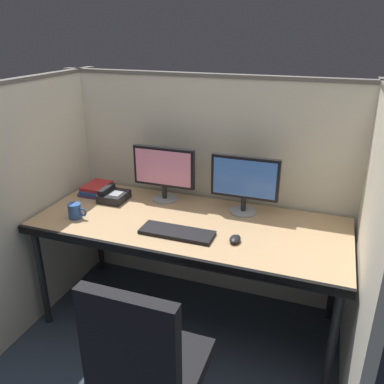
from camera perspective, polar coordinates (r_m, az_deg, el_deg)
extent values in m
plane|color=#2D3847|center=(2.65, -2.76, -21.63)|extent=(8.00, 8.00, 0.00)
cube|color=beige|center=(2.81, 2.72, 0.18)|extent=(2.20, 0.05, 1.55)
cube|color=#605B56|center=(2.62, 3.05, 16.33)|extent=(2.21, 0.06, 0.02)
cube|color=beige|center=(2.82, -20.46, -1.20)|extent=(0.05, 1.40, 1.55)
cube|color=#605B56|center=(2.63, -22.83, 14.71)|extent=(0.06, 1.41, 0.02)
cube|color=beige|center=(2.23, 23.63, -8.17)|extent=(0.05, 1.40, 1.55)
cube|color=tan|center=(2.45, -0.40, -4.74)|extent=(1.90, 0.80, 0.04)
cube|color=black|center=(2.14, -4.02, -9.27)|extent=(1.90, 0.02, 0.05)
cylinder|color=black|center=(2.80, -20.68, -11.37)|extent=(0.04, 0.04, 0.70)
cylinder|color=black|center=(2.27, 19.33, -20.16)|extent=(0.04, 0.04, 0.70)
cylinder|color=black|center=(3.26, -13.17, -5.39)|extent=(0.04, 0.04, 0.70)
cylinder|color=black|center=(2.82, 19.77, -10.99)|extent=(0.04, 0.04, 0.70)
cube|color=black|center=(1.92, -5.55, -23.65)|extent=(0.44, 0.44, 0.07)
cube|color=black|center=(1.61, -8.99, -21.32)|extent=(0.40, 0.06, 0.48)
cylinder|color=gray|center=(2.76, -3.92, -0.97)|extent=(0.17, 0.17, 0.01)
cylinder|color=black|center=(2.74, -3.95, 0.03)|extent=(0.03, 0.03, 0.09)
cube|color=black|center=(2.67, -4.05, 3.60)|extent=(0.43, 0.03, 0.27)
cube|color=pink|center=(2.66, -4.20, 3.48)|extent=(0.39, 0.01, 0.23)
cylinder|color=gray|center=(2.59, 7.31, -2.76)|extent=(0.17, 0.17, 0.01)
cylinder|color=black|center=(2.56, 7.37, -1.71)|extent=(0.03, 0.03, 0.09)
cube|color=black|center=(2.50, 7.57, 2.06)|extent=(0.43, 0.03, 0.27)
cube|color=#3F72D8|center=(2.48, 7.48, 1.93)|extent=(0.39, 0.01, 0.23)
cube|color=black|center=(2.30, -2.17, -5.80)|extent=(0.43, 0.15, 0.02)
ellipsoid|color=black|center=(2.23, 6.17, -6.71)|extent=(0.06, 0.10, 0.03)
cylinder|color=#59595B|center=(2.24, 6.30, -6.21)|extent=(0.01, 0.01, 0.01)
cylinder|color=#264C8C|center=(2.58, -16.43, -2.61)|extent=(0.08, 0.08, 0.09)
torus|color=#264C8C|center=(2.55, -15.36, -2.81)|extent=(0.06, 0.01, 0.06)
cube|color=black|center=(2.78, -11.09, -0.63)|extent=(0.17, 0.19, 0.06)
cube|color=black|center=(2.79, -12.13, 0.37)|extent=(0.04, 0.17, 0.03)
cube|color=gray|center=(2.75, -10.78, -0.22)|extent=(0.07, 0.09, 0.00)
cube|color=#4C3366|center=(2.94, -13.75, 0.05)|extent=(0.15, 0.21, 0.02)
cube|color=#1E478C|center=(2.93, -13.57, 0.38)|extent=(0.15, 0.21, 0.02)
cube|color=#B22626|center=(2.93, -13.50, 0.86)|extent=(0.15, 0.21, 0.02)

